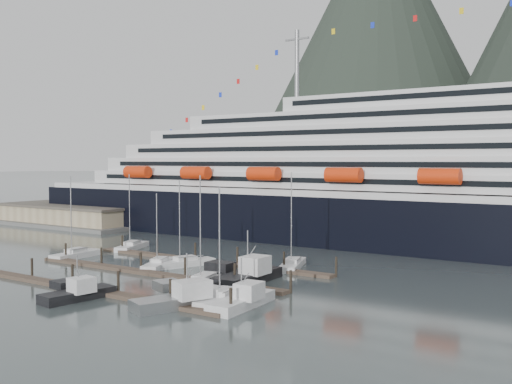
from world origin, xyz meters
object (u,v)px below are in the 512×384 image
(sailboat_c, at_px, (185,263))
(sailboat_d, at_px, (204,282))
(trawler_c, at_px, (186,298))
(trawler_d, at_px, (240,300))
(trawler_b, at_px, (77,293))
(sailboat_b, at_px, (159,265))
(sailboat_e, at_px, (132,247))
(warehouse, at_px, (71,217))
(sailboat_h, at_px, (224,299))
(sailboat_a, at_px, (76,255))
(trawler_e, at_px, (247,275))
(sailboat_g, at_px, (292,265))
(cruise_ship, at_px, (480,188))

(sailboat_c, height_order, sailboat_d, sailboat_d)
(sailboat_d, xyz_separation_m, trawler_c, (5.40, -9.97, 0.45))
(trawler_d, bearing_deg, sailboat_d, 53.91)
(trawler_b, height_order, trawler_d, trawler_d)
(sailboat_b, xyz_separation_m, sailboat_e, (-18.07, 11.52, 0.02))
(warehouse, height_order, trawler_c, trawler_c)
(sailboat_d, distance_m, trawler_b, 17.14)
(sailboat_b, xyz_separation_m, sailboat_h, (23.29, -13.46, 0.03))
(warehouse, xyz_separation_m, sailboat_b, (63.72, -33.53, -1.84))
(sailboat_b, bearing_deg, trawler_c, -152.58)
(sailboat_d, bearing_deg, trawler_b, 139.40)
(trawler_c, bearing_deg, trawler_d, -41.10)
(sailboat_a, xyz_separation_m, sailboat_c, (21.51, 4.54, -0.01))
(trawler_b, xyz_separation_m, trawler_d, (18.95, 8.28, 0.03))
(sailboat_a, relative_size, sailboat_e, 0.99)
(trawler_d, height_order, trawler_e, trawler_e)
(sailboat_a, height_order, trawler_c, sailboat_a)
(trawler_e, bearing_deg, warehouse, 64.83)
(trawler_c, distance_m, trawler_d, 6.49)
(sailboat_a, bearing_deg, sailboat_g, -75.72)
(sailboat_e, relative_size, trawler_b, 1.56)
(sailboat_g, height_order, trawler_c, sailboat_g)
(sailboat_a, relative_size, trawler_c, 1.08)
(cruise_ship, bearing_deg, sailboat_c, -129.32)
(sailboat_c, height_order, sailboat_e, sailboat_e)
(sailboat_d, distance_m, trawler_e, 6.21)
(warehouse, distance_m, trawler_e, 89.67)
(sailboat_b, relative_size, trawler_e, 0.99)
(trawler_b, xyz_separation_m, trawler_c, (13.18, 5.30, 0.07))
(cruise_ship, xyz_separation_m, sailboat_d, (-23.31, -53.44, -11.60))
(sailboat_g, height_order, trawler_b, sailboat_g)
(sailboat_d, xyz_separation_m, sailboat_e, (-33.06, 18.49, -0.00))
(sailboat_h, distance_m, trawler_d, 2.93)
(sailboat_a, distance_m, trawler_d, 46.59)
(sailboat_g, distance_m, sailboat_h, 25.52)
(warehouse, xyz_separation_m, sailboat_c, (66.52, -30.41, -1.81))
(cruise_ship, distance_m, trawler_e, 53.43)
(sailboat_b, distance_m, sailboat_h, 26.90)
(cruise_ship, height_order, trawler_c, cruise_ship)
(sailboat_g, relative_size, trawler_e, 1.25)
(sailboat_e, bearing_deg, trawler_c, -147.71)
(sailboat_e, bearing_deg, sailboat_h, -142.34)
(warehouse, relative_size, trawler_d, 4.21)
(warehouse, relative_size, trawler_e, 3.64)
(warehouse, bearing_deg, sailboat_d, -27.22)
(sailboat_c, distance_m, trawler_b, 25.73)
(cruise_ship, bearing_deg, sailboat_d, -113.57)
(sailboat_b, height_order, trawler_b, sailboat_b)
(sailboat_a, bearing_deg, sailboat_c, -83.18)
(sailboat_a, height_order, sailboat_g, sailboat_g)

